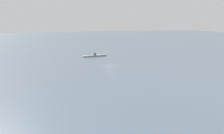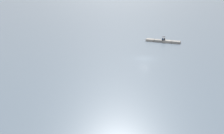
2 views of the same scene
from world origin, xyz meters
name	(u,v)px [view 1 (image 1 of 2)]	position (x,y,z in m)	size (l,w,h in m)	color
ground_plane	(109,66)	(0.00, 0.00, 0.00)	(500.00, 500.00, 0.00)	slate
seawall_pier	(95,56)	(0.00, -19.51, 0.31)	(10.36, 1.84, 0.61)	gray
person_seated_dark_left	(95,54)	(-0.42, -19.44, 0.87)	(0.47, 0.65, 0.73)	#1E2333
person_seated_blue_right	(94,55)	(0.14, -19.45, 0.87)	(0.47, 0.65, 0.73)	#1E2333
umbrella_open_black	(95,53)	(-0.15, -19.50, 1.72)	(1.20, 1.20, 1.26)	black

